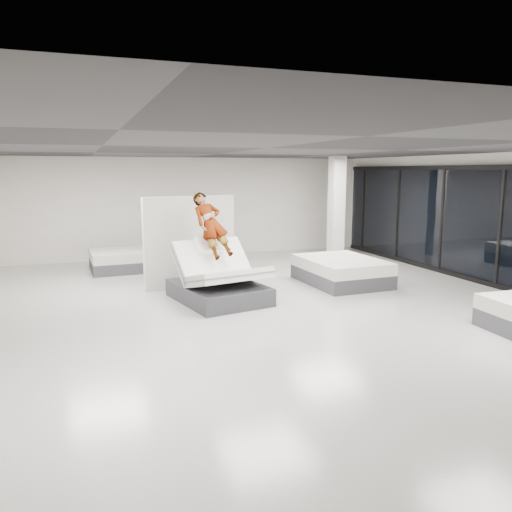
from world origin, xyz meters
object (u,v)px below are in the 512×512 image
(flat_bed_right_far, at_px, (341,271))
(column, at_px, (336,210))
(remote, at_px, (228,249))
(divider_panel, at_px, (191,241))
(flat_bed_left_far, at_px, (130,260))
(hero_bed, at_px, (219,282))
(person, at_px, (211,239))

(flat_bed_right_far, height_order, column, column)
(remote, distance_m, divider_panel, 1.73)
(divider_panel, bearing_deg, flat_bed_right_far, -30.55)
(flat_bed_left_far, bearing_deg, hero_bed, -70.71)
(person, bearing_deg, remote, -57.85)
(hero_bed, bearing_deg, divider_panel, 97.90)
(person, relative_size, divider_panel, 0.68)
(column, bearing_deg, flat_bed_right_far, -115.87)
(remote, xyz_separation_m, flat_bed_right_far, (3.11, 0.62, -0.82))
(divider_panel, relative_size, column, 0.75)
(divider_panel, relative_size, flat_bed_right_far, 1.03)
(divider_panel, bearing_deg, hero_bed, -96.24)
(column, bearing_deg, flat_bed_left_far, 173.12)
(person, height_order, divider_panel, divider_panel)
(flat_bed_left_far, distance_m, column, 6.33)
(divider_panel, xyz_separation_m, flat_bed_right_far, (3.57, -1.05, -0.78))
(remote, bearing_deg, column, 25.82)
(divider_panel, distance_m, flat_bed_right_far, 3.80)
(flat_bed_right_far, bearing_deg, divider_panel, 163.58)
(flat_bed_right_far, bearing_deg, remote, -168.79)
(flat_bed_left_far, bearing_deg, divider_panel, -63.72)
(divider_panel, bearing_deg, flat_bed_left_far, 102.14)
(hero_bed, height_order, flat_bed_left_far, hero_bed)
(hero_bed, xyz_separation_m, divider_panel, (-0.23, 1.69, 0.67))
(divider_panel, height_order, column, column)
(hero_bed, relative_size, person, 1.47)
(remote, distance_m, column, 5.64)
(flat_bed_right_far, relative_size, column, 0.72)
(person, height_order, column, column)
(flat_bed_right_far, bearing_deg, flat_bed_left_far, 143.56)
(flat_bed_right_far, bearing_deg, person, -174.65)
(divider_panel, height_order, flat_bed_right_far, divider_panel)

